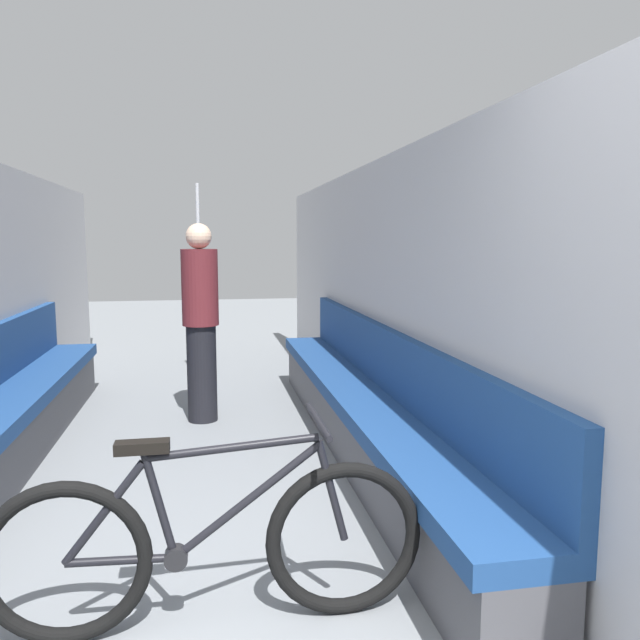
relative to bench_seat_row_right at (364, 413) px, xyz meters
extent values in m
cube|color=#B2B2B7|center=(0.25, -0.02, 0.75)|extent=(0.10, 9.18, 2.11)
cube|color=#4C4C51|center=(-0.03, 0.00, -0.12)|extent=(0.38, 4.76, 0.38)
cube|color=navy|center=(-0.03, 0.00, 0.12)|extent=(0.44, 4.76, 0.10)
cube|color=navy|center=(0.16, 0.00, 0.38)|extent=(0.07, 4.76, 0.43)
torus|color=black|center=(-1.62, -1.83, 0.01)|extent=(0.64, 0.06, 0.64)
torus|color=black|center=(-0.55, -1.83, 0.01)|extent=(0.64, 0.06, 0.64)
cylinder|color=black|center=(-1.42, -1.83, 0.00)|extent=(0.40, 0.03, 0.05)
cylinder|color=black|center=(-1.47, -1.83, 0.20)|extent=(0.32, 0.03, 0.39)
cylinder|color=black|center=(-1.27, -1.83, 0.22)|extent=(0.14, 0.03, 0.46)
cylinder|color=black|center=(-0.94, -1.83, 0.20)|extent=(0.58, 0.03, 0.44)
cylinder|color=black|center=(-0.99, -1.83, 0.42)|extent=(0.67, 0.03, 0.08)
cylinder|color=black|center=(-0.60, -1.83, 0.22)|extent=(0.14, 0.03, 0.42)
cylinder|color=black|center=(-1.22, -1.83, 0.00)|extent=(0.09, 0.06, 0.09)
cube|color=black|center=(-1.32, -1.83, 0.44)|extent=(0.20, 0.07, 0.04)
cylinder|color=black|center=(-0.66, -1.83, 0.51)|extent=(0.02, 0.46, 0.02)
cylinder|color=gray|center=(-1.14, 2.43, -0.30)|extent=(0.08, 0.08, 0.01)
cylinder|color=silver|center=(-1.14, 2.43, 0.74)|extent=(0.04, 0.04, 2.09)
cylinder|color=black|center=(-1.12, 1.07, 0.10)|extent=(0.25, 0.25, 0.81)
cylinder|color=#5B1E23|center=(-1.12, 1.07, 0.82)|extent=(0.30, 0.30, 0.63)
sphere|color=beige|center=(-1.12, 1.07, 1.24)|extent=(0.21, 0.21, 0.21)
camera|label=1|loc=(-1.08, -4.15, 1.21)|focal=35.00mm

